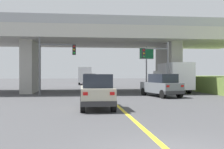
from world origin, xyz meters
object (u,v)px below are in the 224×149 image
object	(u,v)px
suv_lead	(97,91)
sedan_oncoming	(89,81)
suv_crossing	(161,85)
highway_sign	(146,59)
traffic_signal_nearside	(159,61)
box_truck	(173,77)
semi_truck_distant	(85,76)
traffic_signal_farside	(52,58)

from	to	relation	value
suv_lead	sedan_oncoming	size ratio (longest dim) A/B	0.95
suv_lead	suv_crossing	bearing A→B (deg)	50.70
suv_crossing	highway_sign	bearing A→B (deg)	78.60
traffic_signal_nearside	suv_crossing	bearing A→B (deg)	-100.74
box_truck	sedan_oncoming	size ratio (longest dim) A/B	1.54
highway_sign	suv_crossing	bearing A→B (deg)	-86.86
suv_lead	sedan_oncoming	distance (m)	24.21
suv_lead	sedan_oncoming	bearing A→B (deg)	89.28
semi_truck_distant	traffic_signal_farside	bearing A→B (deg)	-97.52
suv_crossing	box_truck	world-z (taller)	box_truck
suv_crossing	traffic_signal_nearside	xyz separation A→B (m)	(0.46, 2.40, 2.23)
sedan_oncoming	traffic_signal_farside	xyz separation A→B (m)	(-3.88, -14.18, 2.50)
traffic_signal_farside	traffic_signal_nearside	bearing A→B (deg)	-0.55
box_truck	suv_lead	bearing A→B (deg)	-125.17
box_truck	highway_sign	size ratio (longest dim) A/B	1.48
suv_crossing	highway_sign	size ratio (longest dim) A/B	0.98
suv_lead	semi_truck_distant	xyz separation A→B (m)	(-0.22, 35.46, 0.65)
box_truck	semi_truck_distant	xyz separation A→B (m)	(-9.19, 22.72, 0.01)
suv_crossing	traffic_signal_nearside	world-z (taller)	traffic_signal_nearside
suv_lead	semi_truck_distant	distance (m)	35.47
suv_crossing	suv_lead	bearing A→B (deg)	-143.85
suv_lead	highway_sign	size ratio (longest dim) A/B	0.91
traffic_signal_farside	suv_crossing	bearing A→B (deg)	-14.39
box_truck	traffic_signal_nearside	size ratio (longest dim) A/B	1.41
traffic_signal_farside	highway_sign	distance (m)	9.71
suv_crossing	highway_sign	xyz separation A→B (m)	(-0.25, 4.55, 2.58)
traffic_signal_nearside	highway_sign	world-z (taller)	traffic_signal_nearside
traffic_signal_farside	semi_truck_distant	bearing A→B (deg)	82.48
highway_sign	suv_lead	bearing A→B (deg)	-116.10
highway_sign	traffic_signal_farside	bearing A→B (deg)	-167.83
suv_crossing	traffic_signal_nearside	bearing A→B (deg)	64.72
highway_sign	semi_truck_distant	distance (m)	24.25
suv_lead	traffic_signal_farside	distance (m)	10.94
sedan_oncoming	traffic_signal_nearside	world-z (taller)	traffic_signal_nearside
suv_crossing	traffic_signal_farside	bearing A→B (deg)	151.07
box_truck	traffic_signal_nearside	bearing A→B (deg)	-130.01
suv_crossing	box_truck	distance (m)	5.95
suv_lead	highway_sign	world-z (taller)	highway_sign
suv_lead	highway_sign	bearing A→B (deg)	63.90
semi_truck_distant	highway_sign	bearing A→B (deg)	-75.30
suv_lead	suv_crossing	xyz separation A→B (m)	(6.17, 7.53, 0.00)
suv_crossing	sedan_oncoming	world-z (taller)	same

